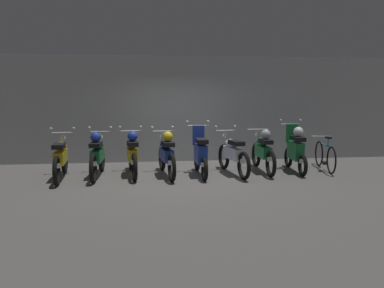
{
  "coord_description": "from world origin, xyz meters",
  "views": [
    {
      "loc": [
        -0.87,
        -8.66,
        1.95
      ],
      "look_at": [
        0.21,
        0.28,
        0.75
      ],
      "focal_mm": 35.47,
      "sensor_mm": 36.0,
      "label": 1
    }
  ],
  "objects_px": {
    "motorbike_slot_0": "(61,158)",
    "motorbike_slot_5": "(233,154)",
    "motorbike_slot_3": "(166,154)",
    "bicycle": "(325,156)",
    "motorbike_slot_4": "(200,153)",
    "motorbike_slot_6": "(263,151)",
    "motorbike_slot_7": "(295,149)",
    "motorbike_slot_1": "(97,155)",
    "motorbike_slot_2": "(132,153)"
  },
  "relations": [
    {
      "from": "motorbike_slot_1",
      "to": "motorbike_slot_5",
      "type": "relative_size",
      "value": 1.01
    },
    {
      "from": "motorbike_slot_0",
      "to": "motorbike_slot_2",
      "type": "distance_m",
      "value": 1.63
    },
    {
      "from": "motorbike_slot_1",
      "to": "motorbike_slot_7",
      "type": "height_order",
      "value": "motorbike_slot_7"
    },
    {
      "from": "motorbike_slot_1",
      "to": "motorbike_slot_7",
      "type": "relative_size",
      "value": 1.16
    },
    {
      "from": "motorbike_slot_5",
      "to": "bicycle",
      "type": "relative_size",
      "value": 1.13
    },
    {
      "from": "motorbike_slot_1",
      "to": "motorbike_slot_3",
      "type": "bearing_deg",
      "value": -2.85
    },
    {
      "from": "motorbike_slot_4",
      "to": "motorbike_slot_6",
      "type": "height_order",
      "value": "motorbike_slot_4"
    },
    {
      "from": "motorbike_slot_5",
      "to": "bicycle",
      "type": "xyz_separation_m",
      "value": [
        2.47,
        0.21,
        -0.13
      ]
    },
    {
      "from": "motorbike_slot_2",
      "to": "motorbike_slot_3",
      "type": "distance_m",
      "value": 0.82
    },
    {
      "from": "motorbike_slot_3",
      "to": "motorbike_slot_6",
      "type": "relative_size",
      "value": 1.0
    },
    {
      "from": "motorbike_slot_0",
      "to": "motorbike_slot_6",
      "type": "height_order",
      "value": "motorbike_slot_0"
    },
    {
      "from": "motorbike_slot_1",
      "to": "motorbike_slot_6",
      "type": "relative_size",
      "value": 1.0
    },
    {
      "from": "motorbike_slot_5",
      "to": "motorbike_slot_7",
      "type": "height_order",
      "value": "motorbike_slot_7"
    },
    {
      "from": "motorbike_slot_0",
      "to": "bicycle",
      "type": "distance_m",
      "value": 6.52
    },
    {
      "from": "motorbike_slot_4",
      "to": "motorbike_slot_1",
      "type": "bearing_deg",
      "value": 177.23
    },
    {
      "from": "motorbike_slot_0",
      "to": "motorbike_slot_1",
      "type": "relative_size",
      "value": 1.0
    },
    {
      "from": "motorbike_slot_2",
      "to": "motorbike_slot_6",
      "type": "distance_m",
      "value": 3.24
    },
    {
      "from": "motorbike_slot_4",
      "to": "motorbike_slot_5",
      "type": "distance_m",
      "value": 0.81
    },
    {
      "from": "bicycle",
      "to": "motorbike_slot_0",
      "type": "bearing_deg",
      "value": -177.59
    },
    {
      "from": "motorbike_slot_2",
      "to": "motorbike_slot_7",
      "type": "height_order",
      "value": "motorbike_slot_7"
    },
    {
      "from": "motorbike_slot_6",
      "to": "motorbike_slot_4",
      "type": "bearing_deg",
      "value": -172.22
    },
    {
      "from": "bicycle",
      "to": "motorbike_slot_4",
      "type": "bearing_deg",
      "value": -175.47
    },
    {
      "from": "motorbike_slot_4",
      "to": "motorbike_slot_6",
      "type": "relative_size",
      "value": 0.86
    },
    {
      "from": "motorbike_slot_1",
      "to": "motorbike_slot_5",
      "type": "bearing_deg",
      "value": -1.29
    },
    {
      "from": "motorbike_slot_4",
      "to": "bicycle",
      "type": "distance_m",
      "value": 3.29
    },
    {
      "from": "motorbike_slot_7",
      "to": "bicycle",
      "type": "distance_m",
      "value": 0.88
    },
    {
      "from": "motorbike_slot_0",
      "to": "motorbike_slot_7",
      "type": "xyz_separation_m",
      "value": [
        5.67,
        0.17,
        0.08
      ]
    },
    {
      "from": "motorbike_slot_0",
      "to": "motorbike_slot_7",
      "type": "distance_m",
      "value": 5.67
    },
    {
      "from": "motorbike_slot_2",
      "to": "motorbike_slot_3",
      "type": "bearing_deg",
      "value": -11.41
    },
    {
      "from": "bicycle",
      "to": "motorbike_slot_1",
      "type": "bearing_deg",
      "value": -178.57
    },
    {
      "from": "motorbike_slot_0",
      "to": "motorbike_slot_5",
      "type": "xyz_separation_m",
      "value": [
        4.04,
        0.06,
        0.0
      ]
    },
    {
      "from": "bicycle",
      "to": "motorbike_slot_2",
      "type": "bearing_deg",
      "value": -179.31
    },
    {
      "from": "motorbike_slot_1",
      "to": "motorbike_slot_6",
      "type": "xyz_separation_m",
      "value": [
        4.04,
        0.1,
        -0.0
      ]
    },
    {
      "from": "motorbike_slot_0",
      "to": "motorbike_slot_6",
      "type": "bearing_deg",
      "value": 2.78
    },
    {
      "from": "motorbike_slot_1",
      "to": "motorbike_slot_2",
      "type": "xyz_separation_m",
      "value": [
        0.81,
        0.08,
        0.0
      ]
    },
    {
      "from": "motorbike_slot_3",
      "to": "motorbike_slot_7",
      "type": "relative_size",
      "value": 1.16
    },
    {
      "from": "motorbike_slot_2",
      "to": "motorbike_slot_6",
      "type": "relative_size",
      "value": 1.0
    },
    {
      "from": "motorbike_slot_1",
      "to": "motorbike_slot_6",
      "type": "height_order",
      "value": "motorbike_slot_1"
    },
    {
      "from": "motorbike_slot_3",
      "to": "bicycle",
      "type": "relative_size",
      "value": 1.14
    },
    {
      "from": "motorbike_slot_2",
      "to": "motorbike_slot_4",
      "type": "xyz_separation_m",
      "value": [
        1.62,
        -0.2,
        -0.0
      ]
    },
    {
      "from": "motorbike_slot_1",
      "to": "bicycle",
      "type": "height_order",
      "value": "motorbike_slot_1"
    },
    {
      "from": "motorbike_slot_7",
      "to": "motorbike_slot_0",
      "type": "bearing_deg",
      "value": -178.28
    },
    {
      "from": "motorbike_slot_0",
      "to": "motorbike_slot_7",
      "type": "relative_size",
      "value": 1.16
    },
    {
      "from": "motorbike_slot_2",
      "to": "motorbike_slot_5",
      "type": "distance_m",
      "value": 2.43
    },
    {
      "from": "motorbike_slot_5",
      "to": "motorbike_slot_1",
      "type": "bearing_deg",
      "value": 178.71
    },
    {
      "from": "motorbike_slot_4",
      "to": "motorbike_slot_7",
      "type": "height_order",
      "value": "same"
    },
    {
      "from": "motorbike_slot_0",
      "to": "bicycle",
      "type": "xyz_separation_m",
      "value": [
        6.51,
        0.27,
        -0.13
      ]
    },
    {
      "from": "motorbike_slot_3",
      "to": "motorbike_slot_4",
      "type": "bearing_deg",
      "value": -2.62
    },
    {
      "from": "motorbike_slot_6",
      "to": "bicycle",
      "type": "bearing_deg",
      "value": 1.33
    },
    {
      "from": "motorbike_slot_2",
      "to": "motorbike_slot_3",
      "type": "height_order",
      "value": "same"
    }
  ]
}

